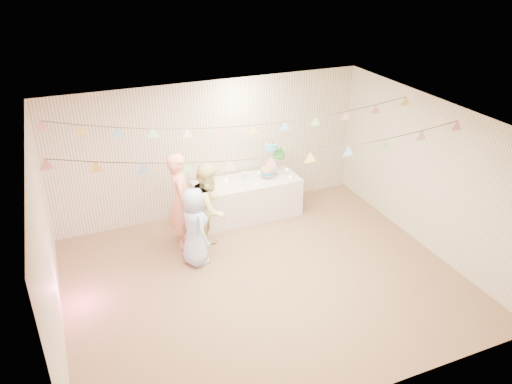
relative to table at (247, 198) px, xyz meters
name	(u,v)px	position (x,y,z in m)	size (l,w,h in m)	color
floor	(264,280)	(-0.53, -2.03, -0.38)	(6.00, 6.00, 0.00)	brown
ceiling	(265,123)	(-0.53, -2.03, 2.22)	(6.00, 6.00, 0.00)	white
back_wall	(211,149)	(-0.53, 0.47, 0.92)	(6.00, 6.00, 0.00)	silver
front_wall	(359,313)	(-0.53, -4.53, 0.92)	(6.00, 6.00, 0.00)	silver
left_wall	(46,252)	(-3.53, -2.03, 0.92)	(5.00, 5.00, 0.00)	silver
right_wall	(429,175)	(2.47, -2.03, 0.92)	(5.00, 5.00, 0.00)	silver
table	(247,198)	(0.00, 0.00, 0.00)	(2.00, 0.80, 0.75)	silver
cake_stand	(273,159)	(0.55, 0.05, 0.72)	(0.61, 0.36, 0.68)	silver
cake_bottom	(267,173)	(0.40, -0.01, 0.46)	(0.31, 0.31, 0.15)	#2A8DC6
cake_middle	(279,155)	(0.73, 0.14, 0.73)	(0.27, 0.27, 0.22)	#1F8F2C
cake_top_tier	(271,146)	(0.49, 0.02, 1.00)	(0.25, 0.25, 0.19)	#4CB4EE
platter	(222,186)	(-0.52, -0.05, 0.38)	(0.36, 0.36, 0.02)	white
posy	(245,176)	(-0.02, 0.05, 0.46)	(0.15, 0.15, 0.17)	white
person_adult_a	(181,201)	(-1.41, -0.52, 0.49)	(0.63, 0.41, 1.73)	#F6A481
person_adult_b	(210,208)	(-1.01, -0.85, 0.43)	(0.78, 0.61, 1.61)	#DDD488
person_child	(195,227)	(-1.36, -1.13, 0.30)	(0.66, 0.43, 1.35)	#A3C2E7
bunting_back	(237,117)	(-0.53, -0.93, 1.97)	(5.60, 1.10, 0.40)	pink
bunting_front	(271,148)	(-0.53, -2.23, 1.94)	(5.60, 0.90, 0.36)	#72A5E5
tealight_0	(209,191)	(-0.80, -0.15, 0.39)	(0.04, 0.04, 0.03)	#FFD88C
tealight_1	(226,179)	(-0.35, 0.18, 0.39)	(0.04, 0.04, 0.03)	#FFD88C
tealight_2	(256,184)	(0.10, -0.22, 0.39)	(0.04, 0.04, 0.03)	#FFD88C
tealight_3	(259,173)	(0.35, 0.22, 0.39)	(0.04, 0.04, 0.03)	#FFD88C
tealight_4	(290,177)	(0.82, -0.18, 0.39)	(0.04, 0.04, 0.03)	#FFD88C
tealight_5	(286,169)	(0.90, 0.15, 0.39)	(0.04, 0.04, 0.03)	#FFD88C
tealight_6	(226,182)	(-0.39, 0.06, 0.39)	(0.04, 0.04, 0.03)	#FFD88C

